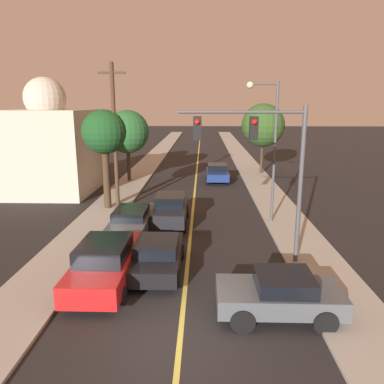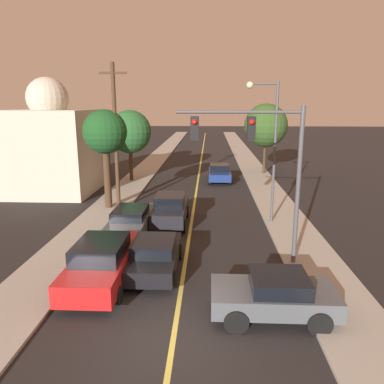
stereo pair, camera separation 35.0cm
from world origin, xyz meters
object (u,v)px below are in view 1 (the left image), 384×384
Objects in this scene: tree_left_near at (104,134)px; car_near_lane_second at (171,209)px; car_near_lane_front at (158,255)px; tree_right_near at (263,125)px; tree_left_far at (127,132)px; car_crossing_right at (280,294)px; car_outer_lane_second at (132,221)px; streetlamp_right at (269,135)px; car_far_oncoming at (217,173)px; utility_pole_left at (115,135)px; domed_building_left at (49,147)px; traffic_signal_mast at (262,153)px; car_outer_lane_front at (106,261)px.

car_near_lane_second is at bearing -34.83° from tree_left_near.
tree_right_near is (7.21, 21.17, 3.79)m from car_near_lane_front.
car_near_lane_front is 18.25m from tree_left_far.
car_outer_lane_second is at bearing 39.46° from car_crossing_right.
tree_right_near is (2.01, 14.80, -0.36)m from streetlamp_right.
car_far_oncoming is 0.67× the size of tree_left_near.
utility_pole_left reaches higher than car_far_oncoming.
domed_building_left reaches higher than car_far_oncoming.
streetlamp_right is at bearing 50.77° from car_near_lane_front.
tree_right_near reaches higher than tree_left_near.
car_outer_lane_second is 0.79× the size of traffic_signal_mast.
car_outer_lane_second is 0.66× the size of streetlamp_right.
car_crossing_right reaches higher than car_near_lane_front.
traffic_signal_mast reaches higher than car_near_lane_second.
car_near_lane_second is 0.51× the size of domed_building_left.
traffic_signal_mast is (-0.09, 3.97, 3.87)m from car_crossing_right.
traffic_signal_mast is 18.16m from domed_building_left.
traffic_signal_mast is 20.47m from tree_right_near.
car_far_oncoming is 1.06× the size of car_crossing_right.
tree_right_near is (10.74, 12.43, -0.12)m from utility_pole_left.
car_crossing_right is 10.30m from streetlamp_right.
streetlamp_right is (1.05, 9.39, 4.11)m from car_crossing_right.
traffic_signal_mast is 1.04× the size of tree_left_near.
utility_pole_left is at bearing 100.22° from car_outer_lane_front.
car_near_lane_second is 5.88m from utility_pole_left.
tree_left_near is at bearing 117.39° from car_outer_lane_second.
traffic_signal_mast reaches higher than tree_left_near.
traffic_signal_mast is 0.76× the size of domed_building_left.
car_far_oncoming is 0.65× the size of traffic_signal_mast.
car_near_lane_front is 0.67× the size of traffic_signal_mast.
tree_right_near is (9.00, 22.09, 3.68)m from car_outer_lane_front.
streetlamp_right is (6.99, 2.16, 4.13)m from car_outer_lane_second.
tree_left_near is 0.95× the size of tree_right_near.
streetlamp_right reaches higher than traffic_signal_mast.
streetlamp_right is at bearing 17.20° from car_outer_lane_second.
tree_left_far is 6.51m from domed_building_left.
streetlamp_right is at bearing -14.77° from tree_left_near.
tree_right_near is at bearing 18.13° from tree_left_far.
car_far_oncoming is 0.47× the size of utility_pole_left.
car_crossing_right is 14.58m from utility_pole_left.
car_far_oncoming is 12.21m from streetlamp_right.
car_outer_lane_second is 0.82× the size of tree_left_near.
streetlamp_right reaches higher than car_near_lane_front.
tree_left_near reaches higher than car_outer_lane_front.
car_outer_lane_front is 1.27× the size of car_far_oncoming.
car_outer_lane_front reaches higher than car_outer_lane_second.
domed_building_left is (-12.35, -4.55, 2.67)m from car_far_oncoming.
utility_pole_left is at bearing 53.83° from car_far_oncoming.
car_outer_lane_front is at bearing -76.16° from tree_left_near.
streetlamp_right is at bearing -24.77° from domed_building_left.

